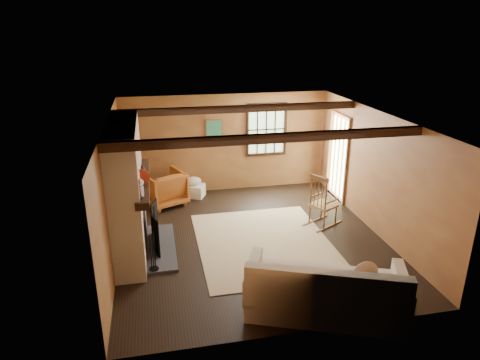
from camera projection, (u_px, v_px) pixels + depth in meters
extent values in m
plane|color=black|center=(251.00, 239.00, 8.34)|extent=(5.50, 5.50, 0.00)
cube|color=#986536|center=(226.00, 143.00, 10.45)|extent=(5.00, 0.02, 2.40)
cube|color=#986536|center=(302.00, 256.00, 5.40)|extent=(5.00, 0.02, 2.40)
cube|color=#986536|center=(112.00, 192.00, 7.45)|extent=(0.02, 5.50, 2.40)
cube|color=#986536|center=(376.00, 173.00, 8.40)|extent=(0.02, 5.50, 2.40)
cube|color=white|center=(253.00, 118.00, 7.51)|extent=(5.00, 5.50, 0.02)
cube|color=black|center=(271.00, 138.00, 6.43)|extent=(5.00, 0.12, 0.14)
cube|color=black|center=(239.00, 109.00, 8.64)|extent=(5.00, 0.12, 0.14)
cube|color=black|center=(266.00, 130.00, 10.51)|extent=(1.02, 0.06, 1.32)
cube|color=#CAEBB4|center=(266.00, 129.00, 10.54)|extent=(0.90, 0.01, 1.20)
cube|color=black|center=(266.00, 129.00, 10.52)|extent=(0.90, 0.03, 0.02)
cube|color=brown|center=(338.00, 157.00, 10.03)|extent=(0.06, 1.00, 2.06)
cube|color=#CAEBB4|center=(339.00, 157.00, 10.03)|extent=(0.01, 0.80, 1.85)
cube|color=brown|center=(214.00, 128.00, 10.23)|extent=(0.42, 0.03, 0.42)
cube|color=#21655F|center=(214.00, 128.00, 10.22)|extent=(0.36, 0.01, 0.36)
cube|color=brown|center=(127.00, 190.00, 7.50)|extent=(0.50, 2.20, 2.40)
cube|color=black|center=(135.00, 229.00, 7.77)|extent=(0.38, 1.00, 0.85)
cube|color=#3B3B40|center=(160.00, 247.00, 8.00)|extent=(0.55, 1.80, 0.05)
cube|color=black|center=(143.00, 181.00, 7.50)|extent=(0.22, 2.30, 0.12)
cube|color=black|center=(156.00, 236.00, 7.59)|extent=(0.13, 0.34, 0.71)
cube|color=black|center=(155.00, 227.00, 7.92)|extent=(0.02, 0.36, 0.71)
cube|color=black|center=(155.00, 219.00, 8.26)|extent=(0.13, 0.35, 0.71)
cylinder|color=black|center=(154.00, 268.00, 7.22)|extent=(0.17, 0.17, 0.02)
cylinder|color=black|center=(151.00, 253.00, 7.08)|extent=(0.01, 0.01, 0.67)
cylinder|color=black|center=(153.00, 252.00, 7.11)|extent=(0.01, 0.01, 0.67)
cylinder|color=black|center=(154.00, 250.00, 7.15)|extent=(0.01, 0.01, 0.67)
cylinder|color=white|center=(141.00, 192.00, 6.58)|extent=(0.09, 0.09, 0.21)
sphere|color=white|center=(140.00, 182.00, 6.53)|extent=(0.11, 0.11, 0.11)
cylinder|color=#A52812|center=(141.00, 177.00, 7.10)|extent=(0.28, 0.08, 0.28)
cube|color=black|center=(142.00, 175.00, 7.46)|extent=(0.26, 0.19, 0.13)
cylinder|color=black|center=(142.00, 168.00, 7.82)|extent=(0.08, 0.08, 0.11)
cylinder|color=black|center=(142.00, 167.00, 7.94)|extent=(0.06, 0.06, 0.07)
cube|color=#D3B38C|center=(264.00, 243.00, 8.19)|extent=(2.50, 3.00, 0.01)
cube|color=#A68250|center=(323.00, 205.00, 8.82)|extent=(0.61, 0.61, 0.05)
cube|color=brown|center=(319.00, 178.00, 8.48)|extent=(0.25, 0.41, 0.08)
cylinder|color=brown|center=(336.00, 215.00, 8.87)|extent=(0.03, 0.03, 0.42)
cylinder|color=brown|center=(321.00, 209.00, 9.14)|extent=(0.03, 0.03, 0.42)
cylinder|color=brown|center=(324.00, 220.00, 8.64)|extent=(0.03, 0.03, 0.42)
cylinder|color=brown|center=(310.00, 214.00, 8.91)|extent=(0.03, 0.03, 0.42)
cylinder|color=brown|center=(326.00, 195.00, 8.45)|extent=(0.03, 0.03, 0.72)
cylinder|color=brown|center=(311.00, 190.00, 8.72)|extent=(0.03, 0.03, 0.72)
cylinder|color=brown|center=(322.00, 195.00, 8.52)|extent=(0.02, 0.02, 0.59)
cylinder|color=brown|center=(318.00, 193.00, 8.59)|extent=(0.02, 0.02, 0.59)
cylinder|color=brown|center=(315.00, 192.00, 8.66)|extent=(0.02, 0.02, 0.59)
cube|color=brown|center=(332.00, 201.00, 8.61)|extent=(0.37, 0.23, 0.03)
cube|color=brown|center=(316.00, 195.00, 8.91)|extent=(0.37, 0.23, 0.03)
cube|color=brown|center=(329.00, 226.00, 8.82)|extent=(0.73, 0.43, 0.03)
cube|color=brown|center=(315.00, 220.00, 9.09)|extent=(0.73, 0.43, 0.03)
cube|color=beige|center=(324.00, 296.00, 6.20)|extent=(2.41, 1.73, 0.48)
cube|color=beige|center=(326.00, 291.00, 5.68)|extent=(2.11, 0.96, 0.61)
cube|color=beige|center=(253.00, 276.00, 6.29)|extent=(0.51, 0.98, 0.44)
cube|color=beige|center=(402.00, 290.00, 5.95)|extent=(0.51, 0.98, 0.44)
ellipsoid|color=beige|center=(365.00, 274.00, 6.08)|extent=(0.42, 0.27, 0.40)
cylinder|color=brown|center=(140.00, 196.00, 10.30)|extent=(0.36, 0.11, 0.11)
cylinder|color=brown|center=(145.00, 195.00, 10.32)|extent=(0.36, 0.11, 0.11)
cylinder|color=brown|center=(150.00, 195.00, 10.34)|extent=(0.36, 0.11, 0.11)
cylinder|color=brown|center=(140.00, 192.00, 10.26)|extent=(0.36, 0.11, 0.11)
cylinder|color=brown|center=(145.00, 191.00, 10.28)|extent=(0.36, 0.11, 0.11)
cylinder|color=brown|center=(150.00, 191.00, 10.31)|extent=(0.36, 0.11, 0.11)
cube|color=white|center=(194.00, 191.00, 10.35)|extent=(0.61, 0.55, 0.30)
ellipsoid|color=beige|center=(193.00, 181.00, 10.26)|extent=(0.41, 0.34, 0.19)
imported|color=#BF6026|center=(164.00, 188.00, 9.82)|extent=(1.13, 1.14, 0.79)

